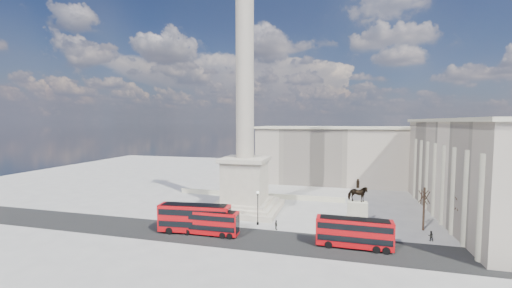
{
  "coord_description": "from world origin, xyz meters",
  "views": [
    {
      "loc": [
        18.04,
        -55.39,
        17.99
      ],
      "look_at": [
        3.59,
        0.05,
        13.93
      ],
      "focal_mm": 22.0,
      "sensor_mm": 36.0,
      "label": 1
    }
  ],
  "objects_px": {
    "red_bus_a": "(195,218)",
    "nelsons_column": "(245,147)",
    "victorian_lamp": "(258,205)",
    "pedestrian_crossing": "(276,225)",
    "red_bus_b": "(209,222)",
    "red_bus_c": "(354,233)",
    "pedestrian_walking": "(322,223)",
    "pedestrian_standing": "(431,236)",
    "equestrian_statue": "(357,211)"
  },
  "relations": [
    {
      "from": "red_bus_a",
      "to": "nelsons_column",
      "type": "bearing_deg",
      "value": 69.33
    },
    {
      "from": "victorian_lamp",
      "to": "pedestrian_crossing",
      "type": "bearing_deg",
      "value": -25.51
    },
    {
      "from": "red_bus_b",
      "to": "pedestrian_crossing",
      "type": "xyz_separation_m",
      "value": [
        9.94,
        5.04,
        -1.25
      ]
    },
    {
      "from": "pedestrian_crossing",
      "to": "nelsons_column",
      "type": "bearing_deg",
      "value": 8.54
    },
    {
      "from": "red_bus_a",
      "to": "red_bus_c",
      "type": "distance_m",
      "value": 24.64
    },
    {
      "from": "nelsons_column",
      "to": "victorian_lamp",
      "type": "xyz_separation_m",
      "value": [
        4.77,
        -8.31,
        -9.41
      ]
    },
    {
      "from": "nelsons_column",
      "to": "pedestrian_walking",
      "type": "xyz_separation_m",
      "value": [
        15.79,
        -6.65,
        -12.16
      ]
    },
    {
      "from": "nelsons_column",
      "to": "pedestrian_standing",
      "type": "xyz_separation_m",
      "value": [
        31.96,
        -8.97,
        -12.14
      ]
    },
    {
      "from": "red_bus_c",
      "to": "equestrian_statue",
      "type": "bearing_deg",
      "value": 85.72
    },
    {
      "from": "red_bus_a",
      "to": "pedestrian_crossing",
      "type": "distance_m",
      "value": 13.42
    },
    {
      "from": "nelsons_column",
      "to": "pedestrian_standing",
      "type": "bearing_deg",
      "value": -15.67
    },
    {
      "from": "red_bus_b",
      "to": "red_bus_a",
      "type": "bearing_deg",
      "value": 174.68
    },
    {
      "from": "pedestrian_walking",
      "to": "red_bus_b",
      "type": "bearing_deg",
      "value": 174.71
    },
    {
      "from": "nelsons_column",
      "to": "red_bus_a",
      "type": "xyz_separation_m",
      "value": [
        -4.01,
        -14.88,
        -10.45
      ]
    },
    {
      "from": "red_bus_a",
      "to": "pedestrian_crossing",
      "type": "height_order",
      "value": "red_bus_a"
    },
    {
      "from": "victorian_lamp",
      "to": "pedestrian_standing",
      "type": "distance_m",
      "value": 27.33
    },
    {
      "from": "equestrian_statue",
      "to": "pedestrian_walking",
      "type": "xyz_separation_m",
      "value": [
        -5.73,
        -1.21,
        -2.17
      ]
    },
    {
      "from": "red_bus_b",
      "to": "pedestrian_standing",
      "type": "bearing_deg",
      "value": 9.55
    },
    {
      "from": "red_bus_a",
      "to": "equestrian_statue",
      "type": "distance_m",
      "value": 27.22
    },
    {
      "from": "red_bus_b",
      "to": "pedestrian_walking",
      "type": "distance_m",
      "value": 19.31
    },
    {
      "from": "red_bus_c",
      "to": "victorian_lamp",
      "type": "bearing_deg",
      "value": 159.32
    },
    {
      "from": "nelsons_column",
      "to": "red_bus_b",
      "type": "distance_m",
      "value": 18.64
    },
    {
      "from": "nelsons_column",
      "to": "victorian_lamp",
      "type": "bearing_deg",
      "value": -60.11
    },
    {
      "from": "red_bus_a",
      "to": "red_bus_c",
      "type": "relative_size",
      "value": 1.12
    },
    {
      "from": "red_bus_b",
      "to": "red_bus_c",
      "type": "relative_size",
      "value": 0.92
    },
    {
      "from": "equestrian_statue",
      "to": "pedestrian_crossing",
      "type": "relative_size",
      "value": 5.15
    },
    {
      "from": "red_bus_c",
      "to": "red_bus_a",
      "type": "bearing_deg",
      "value": -178.31
    },
    {
      "from": "red_bus_c",
      "to": "equestrian_statue",
      "type": "relative_size",
      "value": 1.26
    },
    {
      "from": "pedestrian_standing",
      "to": "red_bus_b",
      "type": "bearing_deg",
      "value": 13.13
    },
    {
      "from": "equestrian_statue",
      "to": "pedestrian_standing",
      "type": "distance_m",
      "value": 11.23
    },
    {
      "from": "red_bus_c",
      "to": "pedestrian_crossing",
      "type": "bearing_deg",
      "value": 160.42
    },
    {
      "from": "equestrian_statue",
      "to": "pedestrian_crossing",
      "type": "distance_m",
      "value": 14.06
    },
    {
      "from": "victorian_lamp",
      "to": "equestrian_statue",
      "type": "height_order",
      "value": "equestrian_statue"
    },
    {
      "from": "victorian_lamp",
      "to": "equestrian_statue",
      "type": "bearing_deg",
      "value": 9.71
    },
    {
      "from": "red_bus_b",
      "to": "equestrian_statue",
      "type": "xyz_separation_m",
      "value": [
        23.06,
        9.63,
        0.86
      ]
    },
    {
      "from": "nelsons_column",
      "to": "pedestrian_crossing",
      "type": "height_order",
      "value": "nelsons_column"
    },
    {
      "from": "red_bus_a",
      "to": "pedestrian_standing",
      "type": "relative_size",
      "value": 7.56
    },
    {
      "from": "red_bus_a",
      "to": "pedestrian_standing",
      "type": "distance_m",
      "value": 36.49
    },
    {
      "from": "red_bus_a",
      "to": "pedestrian_standing",
      "type": "xyz_separation_m",
      "value": [
        35.97,
        5.91,
        -1.69
      ]
    },
    {
      "from": "victorian_lamp",
      "to": "red_bus_a",
      "type": "bearing_deg",
      "value": -143.2
    },
    {
      "from": "red_bus_c",
      "to": "pedestrian_walking",
      "type": "relative_size",
      "value": 6.98
    },
    {
      "from": "equestrian_statue",
      "to": "pedestrian_walking",
      "type": "bearing_deg",
      "value": -168.08
    },
    {
      "from": "red_bus_b",
      "to": "victorian_lamp",
      "type": "distance_m",
      "value": 9.37
    },
    {
      "from": "red_bus_b",
      "to": "pedestrian_crossing",
      "type": "bearing_deg",
      "value": 26.13
    },
    {
      "from": "red_bus_c",
      "to": "pedestrian_walking",
      "type": "bearing_deg",
      "value": 122.3
    },
    {
      "from": "pedestrian_standing",
      "to": "pedestrian_crossing",
      "type": "xyz_separation_m",
      "value": [
        -23.56,
        -1.07,
        0.04
      ]
    },
    {
      "from": "victorian_lamp",
      "to": "equestrian_statue",
      "type": "distance_m",
      "value": 16.99
    },
    {
      "from": "red_bus_a",
      "to": "victorian_lamp",
      "type": "bearing_deg",
      "value": 31.22
    },
    {
      "from": "pedestrian_walking",
      "to": "red_bus_a",
      "type": "bearing_deg",
      "value": 171.35
    },
    {
      "from": "nelsons_column",
      "to": "red_bus_c",
      "type": "relative_size",
      "value": 4.72
    }
  ]
}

